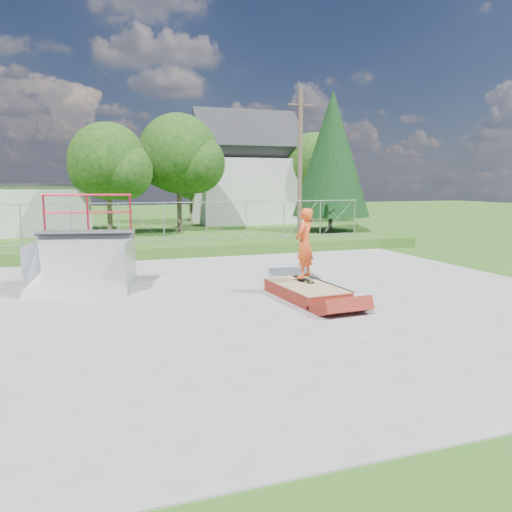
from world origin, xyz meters
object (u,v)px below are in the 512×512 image
Objects in this scene: quarter_pipe at (81,244)px; skater at (304,246)px; grind_box at (306,292)px; flat_bank_ramp at (293,278)px.

skater is (5.95, -2.67, 0.02)m from quarter_pipe.
grind_box is 2.00× the size of flat_bank_ramp.
flat_bank_ramp is at bearing 72.86° from grind_box.
quarter_pipe is 6.50m from flat_bank_ramp.
quarter_pipe is at bearing -65.64° from skater.
quarter_pipe is (-5.83, 3.09, 1.21)m from grind_box.
quarter_pipe is 2.01× the size of flat_bank_ramp.
grind_box reaches higher than flat_bank_ramp.
skater reaches higher than grind_box.
flat_bank_ramp is 1.95m from skater.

